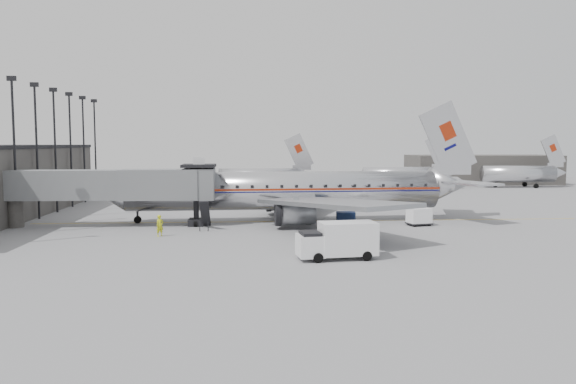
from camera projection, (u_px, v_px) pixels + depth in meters
name	position (u px, v px, depth m)	size (l,w,h in m)	color
ground	(288.00, 230.00, 55.33)	(160.00, 160.00, 0.00)	slate
hangar	(482.00, 169.00, 117.79)	(30.00, 12.00, 6.00)	#3D3A37
apron_line	(311.00, 221.00, 61.50)	(0.15, 60.00, 0.01)	gold
jet_bridge	(124.00, 186.00, 57.46)	(21.00, 6.20, 7.10)	#5D6062
floodlight_masts	(46.00, 145.00, 65.63)	(0.90, 42.25, 15.25)	black
distant_aircraft_near	(261.00, 177.00, 96.71)	(16.39, 3.20, 10.26)	silver
distant_aircraft_mid	(403.00, 175.00, 102.47)	(16.39, 3.20, 10.26)	silver
distant_aircraft_far	(519.00, 173.00, 108.10)	(16.39, 3.20, 10.26)	silver
airliner	(292.00, 191.00, 61.38)	(42.23, 39.08, 13.35)	silver
service_van	(338.00, 240.00, 41.27)	(6.03, 2.89, 2.73)	white
baggage_cart_navy	(346.00, 219.00, 57.10)	(2.14, 1.72, 1.56)	black
baggage_cart_white	(419.00, 216.00, 58.18)	(2.63, 2.22, 1.81)	white
ramp_worker	(160.00, 226.00, 51.41)	(0.72, 0.47, 1.98)	#C9D118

